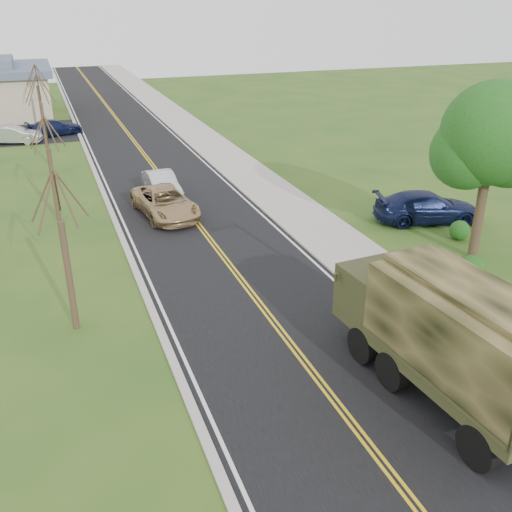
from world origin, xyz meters
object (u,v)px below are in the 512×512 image
military_truck (450,331)px  suv_champagne (165,202)px  pickup_navy (427,207)px  sedan_silver (162,185)px

military_truck → suv_champagne: military_truck is taller
pickup_navy → sedan_silver: bearing=68.6°
sedan_silver → pickup_navy: (12.57, -9.27, 0.08)m
sedan_silver → pickup_navy: pickup_navy is taller
military_truck → sedan_silver: size_ratio=1.82×
military_truck → suv_champagne: size_ratio=1.46×
sedan_silver → pickup_navy: size_ratio=0.80×
suv_champagne → sedan_silver: size_ratio=1.25×
military_truck → pickup_navy: bearing=51.8°
suv_champagne → pickup_navy: size_ratio=0.99×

